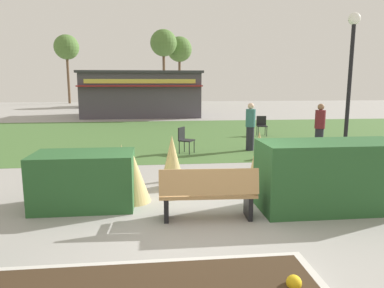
% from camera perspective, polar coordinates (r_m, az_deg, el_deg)
% --- Properties ---
extents(ground_plane, '(80.00, 80.00, 0.00)m').
position_cam_1_polar(ground_plane, '(6.39, 2.39, -12.04)').
color(ground_plane, '#999691').
extents(lawn_patch, '(36.00, 12.00, 0.01)m').
position_cam_1_polar(lawn_patch, '(16.36, -2.97, 1.50)').
color(lawn_patch, '#446B33').
rests_on(lawn_patch, ground_plane).
extents(park_bench, '(1.72, 0.60, 0.95)m').
position_cam_1_polar(park_bench, '(6.21, 2.62, -7.97)').
color(park_bench, tan).
rests_on(park_bench, ground_plane).
extents(hedge_left, '(1.89, 1.10, 1.06)m').
position_cam_1_polar(hedge_left, '(7.16, -17.01, -5.56)').
color(hedge_left, '#28562B').
rests_on(hedge_left, ground_plane).
extents(hedge_right, '(2.69, 1.10, 1.30)m').
position_cam_1_polar(hedge_right, '(7.18, 21.53, -4.79)').
color(hedge_right, '#28562B').
rests_on(hedge_right, ground_plane).
extents(ornamental_grass_behind_left, '(0.53, 0.53, 1.31)m').
position_cam_1_polar(ornamental_grass_behind_left, '(8.19, 10.74, -2.48)').
color(ornamental_grass_behind_left, tan).
rests_on(ornamental_grass_behind_left, ground_plane).
extents(ornamental_grass_behind_right, '(0.58, 0.58, 1.22)m').
position_cam_1_polar(ornamental_grass_behind_right, '(8.04, -3.23, -2.88)').
color(ornamental_grass_behind_right, tan).
rests_on(ornamental_grass_behind_right, ground_plane).
extents(ornamental_grass_behind_center, '(0.55, 0.55, 1.12)m').
position_cam_1_polar(ornamental_grass_behind_center, '(7.62, -11.24, -4.18)').
color(ornamental_grass_behind_center, tan).
rests_on(ornamental_grass_behind_center, ground_plane).
extents(ornamental_grass_behind_far, '(0.70, 0.70, 1.03)m').
position_cam_1_polar(ornamental_grass_behind_far, '(7.22, -9.52, -5.26)').
color(ornamental_grass_behind_far, tan).
rests_on(ornamental_grass_behind_far, ground_plane).
extents(lamppost_mid, '(0.36, 0.36, 4.45)m').
position_cam_1_polar(lamppost_mid, '(12.04, 24.25, 10.95)').
color(lamppost_mid, black).
rests_on(lamppost_mid, ground_plane).
extents(food_kiosk, '(8.37, 5.46, 3.18)m').
position_cam_1_polar(food_kiosk, '(26.15, -8.09, 8.06)').
color(food_kiosk, '#47424C').
rests_on(food_kiosk, ground_plane).
extents(cafe_chair_west, '(0.49, 0.49, 0.89)m').
position_cam_1_polar(cafe_chair_west, '(16.36, 11.19, 3.18)').
color(cafe_chair_west, black).
rests_on(cafe_chair_west, ground_plane).
extents(cafe_chair_east, '(0.61, 0.61, 0.89)m').
position_cam_1_polar(cafe_chair_east, '(12.02, -1.25, 0.99)').
color(cafe_chair_east, black).
rests_on(cafe_chair_east, ground_plane).
extents(person_strolling, '(0.34, 0.34, 1.69)m').
position_cam_1_polar(person_strolling, '(12.78, 19.93, 2.44)').
color(person_strolling, '#23232D').
rests_on(person_strolling, ground_plane).
extents(person_standing, '(0.34, 0.34, 1.69)m').
position_cam_1_polar(person_standing, '(12.64, 9.42, 2.83)').
color(person_standing, '#23232D').
rests_on(person_standing, ground_plane).
extents(parked_car_west_slot, '(4.27, 2.20, 1.20)m').
position_cam_1_polar(parked_car_west_slot, '(35.63, -14.38, 6.77)').
color(parked_car_west_slot, navy).
rests_on(parked_car_west_slot, ground_plane).
extents(tree_left_bg, '(2.80, 2.80, 7.91)m').
position_cam_1_polar(tree_left_bg, '(38.58, -4.62, 15.88)').
color(tree_left_bg, brown).
rests_on(tree_left_bg, ground_plane).
extents(tree_right_bg, '(2.80, 2.80, 7.50)m').
position_cam_1_polar(tree_right_bg, '(41.02, -2.05, 14.98)').
color(tree_right_bg, brown).
rests_on(tree_right_bg, ground_plane).
extents(tree_center_bg, '(2.80, 2.80, 7.79)m').
position_cam_1_polar(tree_center_bg, '(44.01, -19.63, 14.46)').
color(tree_center_bg, brown).
rests_on(tree_center_bg, ground_plane).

